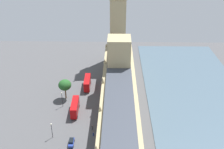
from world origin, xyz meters
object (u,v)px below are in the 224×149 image
object	(u,v)px
double_decker_bus_leading	(75,107)
parliament_building	(119,91)
pedestrian_midblock	(93,134)
street_lamp_under_trees	(62,97)
pedestrian_near_tower	(92,128)
street_lamp_trailing	(51,128)
plane_tree_corner	(65,85)
car_blue_opposite_hall	(71,142)
clock_tower	(118,3)
double_decker_bus_by_river_gate	(87,83)

from	to	relation	value
double_decker_bus_leading	parliament_building	bearing A→B (deg)	-167.98
pedestrian_midblock	street_lamp_under_trees	size ratio (longest dim) A/B	0.23
pedestrian_near_tower	street_lamp_under_trees	world-z (taller)	street_lamp_under_trees
street_lamp_trailing	street_lamp_under_trees	xyz separation A→B (m)	(-0.19, -18.85, 0.42)
pedestrian_midblock	street_lamp_trailing	bearing A→B (deg)	55.86
parliament_building	street_lamp_under_trees	distance (m)	23.21
pedestrian_near_tower	pedestrian_midblock	world-z (taller)	pedestrian_near_tower
pedestrian_midblock	plane_tree_corner	size ratio (longest dim) A/B	0.18
car_blue_opposite_hall	street_lamp_under_trees	size ratio (longest dim) A/B	0.65
pedestrian_midblock	street_lamp_trailing	size ratio (longest dim) A/B	0.26
clock_tower	street_lamp_under_trees	size ratio (longest dim) A/B	9.13
double_decker_bus_by_river_gate	car_blue_opposite_hall	size ratio (longest dim) A/B	2.39
pedestrian_near_tower	street_lamp_under_trees	bearing A→B (deg)	-43.93
car_blue_opposite_hall	street_lamp_trailing	xyz separation A→B (m)	(7.11, -3.26, 3.40)
street_lamp_under_trees	parliament_building	bearing A→B (deg)	-179.71
double_decker_bus_leading	pedestrian_near_tower	bearing A→B (deg)	125.68
pedestrian_near_tower	double_decker_bus_leading	bearing A→B (deg)	-50.03
plane_tree_corner	street_lamp_trailing	bearing A→B (deg)	88.99
double_decker_bus_leading	clock_tower	bearing A→B (deg)	-110.68
plane_tree_corner	street_lamp_under_trees	world-z (taller)	plane_tree_corner
parliament_building	clock_tower	size ratio (longest dim) A/B	1.28
double_decker_bus_leading	street_lamp_trailing	xyz separation A→B (m)	(5.88, 14.78, 1.65)
pedestrian_near_tower	plane_tree_corner	size ratio (longest dim) A/B	0.18
double_decker_bus_by_river_gate	pedestrian_near_tower	world-z (taller)	double_decker_bus_by_river_gate
double_decker_bus_leading	car_blue_opposite_hall	size ratio (longest dim) A/B	2.39
double_decker_bus_by_river_gate	plane_tree_corner	xyz separation A→B (m)	(8.43, 9.08, 3.93)
plane_tree_corner	double_decker_bus_leading	bearing A→B (deg)	117.96
pedestrian_near_tower	street_lamp_under_trees	xyz separation A→B (m)	(13.38, -14.19, 3.98)
car_blue_opposite_hall	pedestrian_midblock	bearing A→B (deg)	-149.54
pedestrian_midblock	plane_tree_corner	distance (m)	28.15
car_blue_opposite_hall	double_decker_bus_leading	bearing A→B (deg)	-87.64
clock_tower	pedestrian_near_tower	size ratio (longest dim) A/B	38.40
car_blue_opposite_hall	street_lamp_trailing	world-z (taller)	street_lamp_trailing
clock_tower	pedestrian_midblock	xyz separation A→B (m)	(8.45, 62.03, -31.47)
double_decker_bus_by_river_gate	pedestrian_midblock	xyz separation A→B (m)	(-5.38, 32.91, -1.92)
car_blue_opposite_hall	plane_tree_corner	distance (m)	29.61
car_blue_opposite_hall	street_lamp_under_trees	world-z (taller)	street_lamp_under_trees
double_decker_bus_by_river_gate	pedestrian_near_tower	xyz separation A→B (m)	(-4.70, 29.45, -1.91)
double_decker_bus_by_river_gate	street_lamp_under_trees	xyz separation A→B (m)	(8.68, 15.26, 2.07)
double_decker_bus_by_river_gate	pedestrian_near_tower	size ratio (longest dim) A/B	6.52
car_blue_opposite_hall	street_lamp_under_trees	distance (m)	23.48
car_blue_opposite_hall	plane_tree_corner	bearing A→B (deg)	-78.27
double_decker_bus_leading	plane_tree_corner	distance (m)	12.25
clock_tower	pedestrian_near_tower	world-z (taller)	clock_tower
pedestrian_near_tower	street_lamp_trailing	size ratio (longest dim) A/B	0.27
parliament_building	street_lamp_under_trees	bearing A→B (deg)	0.29
car_blue_opposite_hall	plane_tree_corner	world-z (taller)	plane_tree_corner
double_decker_bus_by_river_gate	plane_tree_corner	distance (m)	12.99
clock_tower	double_decker_bus_leading	xyz separation A→B (m)	(16.81, 48.45, -29.55)
double_decker_bus_leading	car_blue_opposite_hall	xyz separation A→B (m)	(-1.23, 18.04, -1.75)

